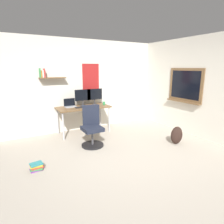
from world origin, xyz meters
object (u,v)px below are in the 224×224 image
(coffee_mug, at_px, (104,103))
(book_stack_on_floor, at_px, (36,167))
(office_chair, at_px, (92,129))
(keyboard, at_px, (82,107))
(monitor_primary, at_px, (83,96))
(laptop, at_px, (70,105))
(backpack, at_px, (177,135))
(monitor_secondary, at_px, (95,96))
(computer_mouse, at_px, (91,106))
(desk, at_px, (83,109))

(coffee_mug, xyz_separation_m, book_stack_on_floor, (-2.14, -1.48, -0.73))
(office_chair, bearing_deg, keyboard, 83.90)
(monitor_primary, height_order, keyboard, monitor_primary)
(monitor_primary, distance_m, book_stack_on_floor, 2.44)
(laptop, relative_size, book_stack_on_floor, 1.29)
(backpack, bearing_deg, laptop, 134.00)
(office_chair, distance_m, backpack, 2.05)
(monitor_secondary, xyz_separation_m, coffee_mug, (0.23, -0.14, -0.22))
(keyboard, xyz_separation_m, coffee_mug, (0.70, 0.05, 0.04))
(backpack, bearing_deg, book_stack_on_floor, 173.25)
(backpack, height_order, book_stack_on_floor, backpack)
(coffee_mug, bearing_deg, office_chair, -130.86)
(computer_mouse, bearing_deg, coffee_mug, 6.84)
(laptop, distance_m, monitor_secondary, 0.76)
(computer_mouse, height_order, backpack, computer_mouse)
(laptop, relative_size, computer_mouse, 2.98)
(backpack, bearing_deg, keyboard, 133.67)
(monitor_primary, bearing_deg, backpack, -51.09)
(computer_mouse, bearing_deg, laptop, 155.57)
(desk, distance_m, keyboard, 0.14)
(coffee_mug, bearing_deg, backpack, -61.09)
(monitor_secondary, height_order, computer_mouse, monitor_secondary)
(desk, distance_m, computer_mouse, 0.24)
(office_chair, height_order, laptop, laptop)
(monitor_primary, relative_size, keyboard, 1.25)
(computer_mouse, bearing_deg, keyboard, 180.00)
(monitor_secondary, distance_m, backpack, 2.49)
(coffee_mug, relative_size, backpack, 0.21)
(desk, bearing_deg, monitor_secondary, 15.39)
(monitor_primary, distance_m, coffee_mug, 0.65)
(monitor_primary, bearing_deg, desk, -108.28)
(office_chair, bearing_deg, desk, 80.14)
(coffee_mug, relative_size, book_stack_on_floor, 0.38)
(computer_mouse, xyz_separation_m, backpack, (1.44, -1.80, -0.55))
(keyboard, bearing_deg, laptop, 136.29)
(coffee_mug, distance_m, book_stack_on_floor, 2.70)
(computer_mouse, relative_size, book_stack_on_floor, 0.43)
(coffee_mug, bearing_deg, monitor_secondary, 147.47)
(keyboard, relative_size, book_stack_on_floor, 1.54)
(computer_mouse, relative_size, backpack, 0.24)
(office_chair, height_order, backpack, office_chair)
(office_chair, distance_m, keyboard, 0.94)
(laptop, xyz_separation_m, backpack, (1.97, -2.04, -0.59))
(desk, height_order, office_chair, office_chair)
(monitor_primary, distance_m, monitor_secondary, 0.36)
(coffee_mug, bearing_deg, monitor_primary, 166.23)
(desk, distance_m, coffee_mug, 0.64)
(monitor_primary, xyz_separation_m, backpack, (1.61, -1.99, -0.81))
(monitor_primary, xyz_separation_m, book_stack_on_floor, (-1.55, -1.62, -0.96))
(desk, bearing_deg, laptop, 154.16)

